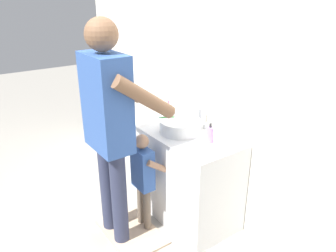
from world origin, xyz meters
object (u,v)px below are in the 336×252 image
Objects in this scene: soap_bottle at (210,135)px; child_toddler at (144,174)px; toothbrush_cup at (166,114)px; adult_parent at (110,117)px.

soap_bottle is 0.65m from child_toddler.
toothbrush_cup is at bearing 178.73° from soap_bottle.
soap_bottle is 0.18× the size of child_toddler.
toothbrush_cup reaches higher than soap_bottle.
adult_parent reaches higher than toothbrush_cup.
child_toddler is at bearing -55.53° from toothbrush_cup.
child_toddler is (0.32, -0.46, -0.34)m from toothbrush_cup.
adult_parent is (0.25, -0.70, 0.21)m from toothbrush_cup.
soap_bottle reaches higher than child_toddler.
soap_bottle is at bearing -1.27° from toothbrush_cup.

